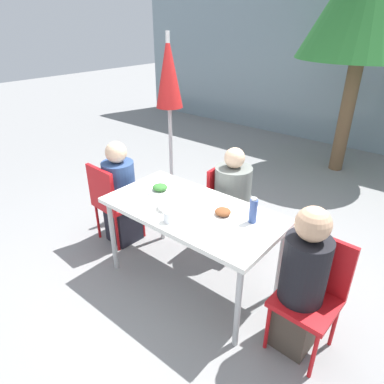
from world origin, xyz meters
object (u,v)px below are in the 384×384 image
(chair_right, at_px, (313,287))
(bottle, at_px, (253,211))
(chair_left, at_px, (111,198))
(person_left, at_px, (121,196))
(person_far, at_px, (232,205))
(drinking_cup, at_px, (169,217))
(chair_far, at_px, (227,201))
(person_right, at_px, (302,284))
(salad_bowl, at_px, (168,206))
(closed_umbrella, at_px, (169,86))

(chair_right, relative_size, bottle, 4.21)
(chair_left, height_order, person_left, person_left)
(person_far, height_order, drinking_cup, person_far)
(chair_far, height_order, drinking_cup, chair_far)
(chair_right, bearing_deg, person_left, 1.98)
(chair_left, bearing_deg, person_left, 58.07)
(person_left, bearing_deg, drinking_cup, -14.97)
(person_far, distance_m, bottle, 0.79)
(person_right, distance_m, salad_bowl, 1.16)
(person_left, relative_size, chair_right, 1.27)
(closed_umbrella, xyz_separation_m, bottle, (1.59, -0.81, -0.61))
(person_right, relative_size, person_far, 1.04)
(chair_right, height_order, person_far, person_far)
(chair_left, xyz_separation_m, bottle, (1.52, 0.16, 0.35))
(person_far, bearing_deg, drinking_cup, -1.05)
(salad_bowl, bearing_deg, bottle, 22.16)
(chair_right, xyz_separation_m, closed_umbrella, (-2.15, 0.91, 0.96))
(chair_left, distance_m, salad_bowl, 0.94)
(closed_umbrella, bearing_deg, salad_bowl, -47.99)
(person_right, distance_m, chair_far, 1.30)
(chair_far, relative_size, person_far, 0.79)
(chair_far, bearing_deg, chair_right, 58.94)
(person_right, bearing_deg, closed_umbrella, -22.89)
(closed_umbrella, height_order, salad_bowl, closed_umbrella)
(person_left, height_order, chair_far, person_left)
(person_left, bearing_deg, chair_right, 2.57)
(chair_right, bearing_deg, bottle, -7.48)
(chair_far, xyz_separation_m, bottle, (0.58, -0.54, 0.35))
(person_right, bearing_deg, salad_bowl, 6.48)
(chair_right, bearing_deg, chair_left, 4.13)
(chair_far, xyz_separation_m, person_far, (0.08, -0.05, 0.00))
(person_left, relative_size, person_far, 1.00)
(closed_umbrella, bearing_deg, bottle, -27.04)
(chair_far, bearing_deg, bottle, 45.25)
(chair_left, xyz_separation_m, chair_right, (2.08, 0.07, 0.00))
(person_right, xyz_separation_m, person_far, (-1.00, 0.67, -0.04))
(chair_right, height_order, closed_umbrella, closed_umbrella)
(salad_bowl, bearing_deg, person_left, 168.36)
(chair_left, xyz_separation_m, person_right, (2.02, -0.01, 0.05))
(salad_bowl, bearing_deg, chair_right, 7.69)
(chair_left, height_order, bottle, bottle)
(chair_right, relative_size, chair_far, 1.00)
(chair_far, height_order, bottle, bottle)
(person_left, bearing_deg, person_right, 0.29)
(chair_right, xyz_separation_m, salad_bowl, (-1.19, -0.16, 0.28))
(person_left, relative_size, bottle, 5.34)
(chair_left, distance_m, drinking_cup, 1.10)
(person_left, distance_m, chair_far, 1.08)
(person_left, relative_size, chair_far, 1.27)
(drinking_cup, bearing_deg, chair_far, 95.62)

